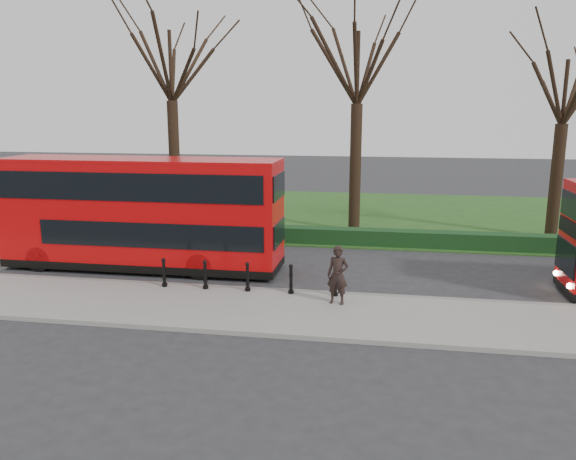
# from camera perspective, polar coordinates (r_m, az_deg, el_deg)

# --- Properties ---
(ground) EXTENTS (120.00, 120.00, 0.00)m
(ground) POSITION_cam_1_polar(r_m,az_deg,el_deg) (21.06, -0.26, -5.61)
(ground) COLOR #28282B
(ground) RESTS_ON ground
(pavement) EXTENTS (60.00, 4.00, 0.15)m
(pavement) POSITION_cam_1_polar(r_m,az_deg,el_deg) (18.25, -1.90, -8.21)
(pavement) COLOR gray
(pavement) RESTS_ON ground
(kerb) EXTENTS (60.00, 0.25, 0.16)m
(kerb) POSITION_cam_1_polar(r_m,az_deg,el_deg) (20.10, -0.76, -6.26)
(kerb) COLOR slate
(kerb) RESTS_ON ground
(grass_verge) EXTENTS (60.00, 18.00, 0.06)m
(grass_verge) POSITION_cam_1_polar(r_m,az_deg,el_deg) (35.51, 3.91, 1.73)
(grass_verge) COLOR #214918
(grass_verge) RESTS_ON ground
(hedge) EXTENTS (60.00, 0.90, 0.80)m
(hedge) POSITION_cam_1_polar(r_m,az_deg,el_deg) (27.45, 2.18, -0.54)
(hedge) COLOR black
(hedge) RESTS_ON ground
(yellow_line_outer) EXTENTS (60.00, 0.10, 0.01)m
(yellow_line_outer) POSITION_cam_1_polar(r_m,az_deg,el_deg) (20.40, -0.60, -6.18)
(yellow_line_outer) COLOR yellow
(yellow_line_outer) RESTS_ON ground
(yellow_line_inner) EXTENTS (60.00, 0.10, 0.01)m
(yellow_line_inner) POSITION_cam_1_polar(r_m,az_deg,el_deg) (20.59, -0.50, -6.01)
(yellow_line_inner) COLOR yellow
(yellow_line_inner) RESTS_ON ground
(tree_left) EXTENTS (8.03, 8.03, 12.55)m
(tree_left) POSITION_cam_1_polar(r_m,az_deg,el_deg) (32.01, -11.87, 16.74)
(tree_left) COLOR black
(tree_left) RESTS_ON ground
(tree_mid) EXTENTS (7.82, 7.82, 12.22)m
(tree_mid) POSITION_cam_1_polar(r_m,az_deg,el_deg) (29.90, 7.13, 16.78)
(tree_mid) COLOR black
(tree_mid) RESTS_ON ground
(tree_right) EXTENTS (6.69, 6.69, 10.45)m
(tree_right) POSITION_cam_1_polar(r_m,az_deg,el_deg) (30.99, 26.38, 13.07)
(tree_right) COLOR black
(tree_right) RESTS_ON ground
(bollard_row) EXTENTS (6.34, 0.15, 1.00)m
(bollard_row) POSITION_cam_1_polar(r_m,az_deg,el_deg) (19.83, -4.13, -4.81)
(bollard_row) COLOR black
(bollard_row) RESTS_ON pavement
(bus_lead) EXTENTS (11.35, 2.61, 4.52)m
(bus_lead) POSITION_cam_1_polar(r_m,az_deg,el_deg) (23.51, -14.65, 1.58)
(bus_lead) COLOR #BB0608
(bus_lead) RESTS_ON ground
(pedestrian) EXTENTS (0.77, 0.57, 1.94)m
(pedestrian) POSITION_cam_1_polar(r_m,az_deg,el_deg) (18.46, 5.08, -4.58)
(pedestrian) COLOR black
(pedestrian) RESTS_ON pavement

